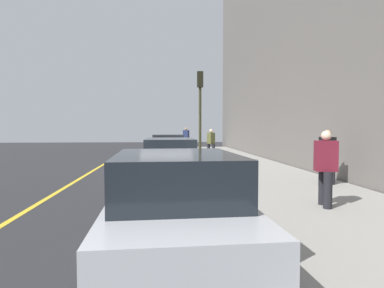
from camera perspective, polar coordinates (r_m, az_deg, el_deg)
name	(u,v)px	position (r m, az deg, el deg)	size (l,w,h in m)	color
ground_plane	(166,167)	(15.95, -4.50, -3.93)	(56.00, 56.00, 0.00)	#28282B
sidewalk	(233,164)	(16.30, 7.20, -3.53)	(28.00, 4.60, 0.15)	gray
building_facade	(290,13)	(17.91, 16.61, 21.02)	(32.00, 0.80, 15.00)	#66605B
lane_stripe_centre	(99,167)	(16.25, -15.88, -3.89)	(28.00, 0.14, 0.01)	gold
snow_bank_curb	(181,164)	(16.01, -1.99, -3.50)	(4.42, 0.56, 0.22)	white
parked_car_silver	(175,206)	(4.73, -2.92, -10.67)	(4.26, 2.01, 1.51)	black
parked_car_white	(170,160)	(11.18, -3.82, -2.87)	(4.72, 1.94, 1.51)	black
parked_car_red	(167,148)	(18.09, -4.38, -0.73)	(4.32, 2.03, 1.51)	black
pedestrian_burgundy_coat	(326,166)	(7.68, 22.24, -3.61)	(0.54, 0.49, 1.65)	black
pedestrian_black_coat	(327,156)	(10.65, 22.47, -1.87)	(0.49, 0.54, 1.66)	black
pedestrian_navy_coat	(186,137)	(28.04, -1.04, 1.20)	(0.53, 0.56, 1.77)	black
pedestrian_olive_coat	(211,142)	(19.71, 3.33, 0.37)	(0.52, 0.51, 1.66)	black
traffic_light_pole	(200,102)	(15.00, 1.41, 7.30)	(0.35, 0.26, 4.27)	#2D2D19
rolling_suitcase	(185,145)	(28.43, -1.25, -0.17)	(0.34, 0.22, 0.86)	#191E38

